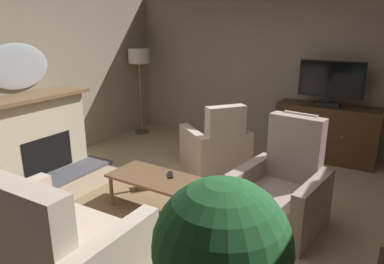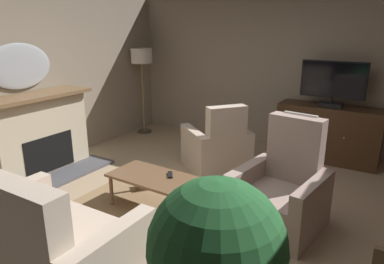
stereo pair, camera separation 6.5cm
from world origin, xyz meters
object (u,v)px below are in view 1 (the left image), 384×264
at_px(armchair_near_window, 282,193).
at_px(armchair_facing_sofa, 216,148).
at_px(sofa_floral, 49,245).
at_px(fireplace, 37,137).
at_px(tv_remote, 171,175).
at_px(tv_cabinet, 325,134).
at_px(television, 331,82).
at_px(wall_mirror_oval, 17,67).
at_px(potted_plant_small_fern_corner, 222,249).
at_px(coffee_table, 154,180).
at_px(floor_lamp, 139,62).

distance_m(armchair_near_window, armchair_facing_sofa, 1.65).
xyz_separation_m(sofa_floral, armchair_facing_sofa, (0.08, 2.89, -0.01)).
distance_m(fireplace, tv_remote, 2.23).
bearing_deg(tv_cabinet, tv_remote, -115.46).
height_order(sofa_floral, armchair_facing_sofa, sofa_floral).
distance_m(fireplace, television, 4.40).
height_order(wall_mirror_oval, tv_cabinet, wall_mirror_oval).
distance_m(wall_mirror_oval, potted_plant_small_fern_corner, 4.06).
xyz_separation_m(coffee_table, armchair_near_window, (1.37, 0.43, -0.01)).
distance_m(wall_mirror_oval, floor_lamp, 2.39).
relative_size(sofa_floral, armchair_near_window, 1.26).
bearing_deg(wall_mirror_oval, sofa_floral, -32.29).
distance_m(armchair_facing_sofa, floor_lamp, 2.58).
xyz_separation_m(fireplace, tv_cabinet, (3.45, 2.69, -0.14)).
xyz_separation_m(television, potted_plant_small_fern_corner, (0.07, -3.89, -0.54)).
relative_size(tv_cabinet, potted_plant_small_fern_corner, 1.31).
distance_m(tv_cabinet, tv_remote, 2.87).
relative_size(sofa_floral, floor_lamp, 0.89).
relative_size(fireplace, tv_remote, 9.53).
height_order(tv_remote, sofa_floral, sofa_floral).
xyz_separation_m(fireplace, sofa_floral, (2.05, -1.45, -0.22)).
bearing_deg(wall_mirror_oval, potted_plant_small_fern_corner, -18.44).
relative_size(wall_mirror_oval, armchair_near_window, 0.85).
distance_m(fireplace, floor_lamp, 2.52).
distance_m(armchair_facing_sofa, potted_plant_small_fern_corner, 3.06).
relative_size(fireplace, potted_plant_small_fern_corner, 1.38).
relative_size(wall_mirror_oval, floor_lamp, 0.60).
xyz_separation_m(fireplace, potted_plant_small_fern_corner, (3.52, -1.26, 0.15)).
relative_size(fireplace, television, 1.71).
bearing_deg(potted_plant_small_fern_corner, wall_mirror_oval, 161.56).
height_order(armchair_near_window, potted_plant_small_fern_corner, potted_plant_small_fern_corner).
bearing_deg(tv_cabinet, armchair_near_window, -90.52).
relative_size(wall_mirror_oval, tv_remote, 5.83).
bearing_deg(armchair_near_window, wall_mirror_oval, -173.50).
bearing_deg(wall_mirror_oval, armchair_near_window, 6.50).
height_order(fireplace, tv_remote, fireplace).
bearing_deg(potted_plant_small_fern_corner, fireplace, 160.36).
relative_size(fireplace, floor_lamp, 0.98).
height_order(tv_remote, armchair_near_window, armchair_near_window).
height_order(coffee_table, tv_remote, tv_remote).
distance_m(tv_cabinet, coffee_table, 3.04).
distance_m(tv_cabinet, floor_lamp, 3.61).
height_order(coffee_table, armchair_near_window, armchair_near_window).
distance_m(tv_cabinet, armchair_near_window, 2.27).
bearing_deg(tv_remote, sofa_floral, 136.61).
relative_size(coffee_table, armchair_facing_sofa, 0.89).
distance_m(wall_mirror_oval, armchair_near_window, 3.89).
xyz_separation_m(tv_cabinet, armchair_facing_sofa, (-1.32, -1.25, -0.10)).
xyz_separation_m(tv_remote, potted_plant_small_fern_corner, (1.30, -1.36, 0.29)).
xyz_separation_m(wall_mirror_oval, tv_remote, (2.47, 0.10, -1.11)).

